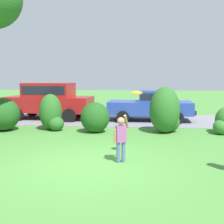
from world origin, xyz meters
name	(u,v)px	position (x,y,z in m)	size (l,w,h in m)	color
ground_plane	(88,165)	(0.00, 0.00, 0.00)	(80.00, 80.00, 0.00)	#478438
driveway_strip	(113,120)	(0.00, 7.86, 0.01)	(28.00, 4.40, 0.02)	slate
shrub_near_tree	(2,114)	(-4.38, 4.43, 0.69)	(1.43, 1.46, 1.37)	#1E511C
shrub_centre_left	(51,114)	(-2.39, 4.79, 0.69)	(1.11, 1.05, 1.53)	#286023
shrub_centre	(95,117)	(-0.46, 4.36, 0.61)	(1.17, 1.08, 1.23)	#1E511C
shrub_centre_right	(165,112)	(2.37, 4.59, 0.84)	(1.25, 1.34, 1.85)	#286023
parked_sedan	(152,104)	(1.97, 7.71, 0.85)	(4.46, 2.21, 1.56)	#28429E
parked_suv	(49,99)	(-3.42, 7.88, 1.08)	(4.82, 2.36, 1.92)	maroon
child_thrower	(121,136)	(0.82, 0.30, 0.72)	(0.39, 0.37, 1.29)	#4C608C
frisbee	(137,93)	(1.23, 0.78, 1.82)	(0.28, 0.28, 0.09)	orange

